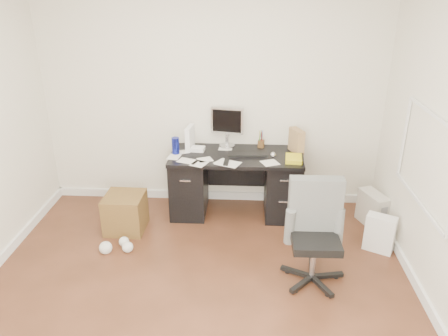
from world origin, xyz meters
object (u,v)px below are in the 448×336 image
Objects in this scene: lcd_monitor at (227,127)px; pc_tower at (372,209)px; desk at (236,182)px; office_chair at (316,235)px; wicker_basket at (125,212)px; keyboard at (247,154)px.

lcd_monitor is 1.91m from pc_tower.
pc_tower is (1.68, -0.45, -0.80)m from lcd_monitor.
desk is at bearing 151.67° from pc_tower.
lcd_monitor is at bearing 143.65° from pc_tower.
office_chair is at bearing -50.80° from lcd_monitor.
desk is 0.66m from lcd_monitor.
office_chair reaches higher than pc_tower.
desk is 1.59m from pc_tower.
office_chair reaches higher than wicker_basket.
keyboard is 1.43m from office_chair.
wicker_basket is at bearing -159.55° from desk.
desk is at bearing 173.86° from keyboard.
desk is at bearing 20.45° from wicker_basket.
lcd_monitor reaches higher than wicker_basket.
pc_tower is at bearing -11.10° from keyboard.
desk reaches higher than pc_tower.
lcd_monitor reaches higher than keyboard.
wicker_basket is at bearing -165.20° from keyboard.
office_chair reaches higher than desk.
office_chair is 2.53× the size of pc_tower.
keyboard is 1.06× the size of wicker_basket.
desk is 3.09× the size of lcd_monitor.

